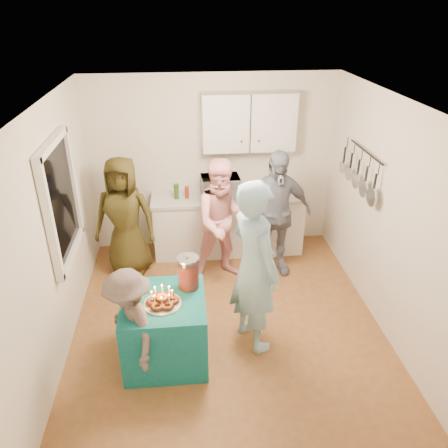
{
  "coord_description": "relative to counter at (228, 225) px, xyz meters",
  "views": [
    {
      "loc": [
        -0.46,
        -4.11,
        3.47
      ],
      "look_at": [
        0.0,
        0.35,
        1.15
      ],
      "focal_mm": 35.0,
      "sensor_mm": 36.0,
      "label": 1
    }
  ],
  "objects": [
    {
      "name": "floor",
      "position": [
        -0.2,
        -1.7,
        -0.43
      ],
      "size": [
        4.0,
        4.0,
        0.0
      ],
      "primitive_type": "plane",
      "color": "brown",
      "rests_on": "ground"
    },
    {
      "name": "ceiling",
      "position": [
        -0.2,
        -1.7,
        2.17
      ],
      "size": [
        4.0,
        4.0,
        0.0
      ],
      "primitive_type": "plane",
      "color": "white",
      "rests_on": "floor"
    },
    {
      "name": "back_wall",
      "position": [
        -0.2,
        0.3,
        0.87
      ],
      "size": [
        3.6,
        3.6,
        0.0
      ],
      "primitive_type": "plane",
      "color": "silver",
      "rests_on": "floor"
    },
    {
      "name": "left_wall",
      "position": [
        -2.0,
        -1.7,
        0.87
      ],
      "size": [
        4.0,
        4.0,
        0.0
      ],
      "primitive_type": "plane",
      "color": "silver",
      "rests_on": "floor"
    },
    {
      "name": "right_wall",
      "position": [
        1.6,
        -1.7,
        0.87
      ],
      "size": [
        4.0,
        4.0,
        0.0
      ],
      "primitive_type": "plane",
      "color": "silver",
      "rests_on": "floor"
    },
    {
      "name": "window_night",
      "position": [
        -1.97,
        -1.4,
        1.12
      ],
      "size": [
        0.04,
        1.0,
        1.2
      ],
      "primitive_type": "cube",
      "color": "black",
      "rests_on": "left_wall"
    },
    {
      "name": "counter",
      "position": [
        0.0,
        0.0,
        0.0
      ],
      "size": [
        2.2,
        0.58,
        0.86
      ],
      "primitive_type": "cube",
      "color": "white",
      "rests_on": "floor"
    },
    {
      "name": "countertop",
      "position": [
        0.0,
        -0.0,
        0.46
      ],
      "size": [
        2.24,
        0.62,
        0.05
      ],
      "primitive_type": "cube",
      "color": "beige",
      "rests_on": "counter"
    },
    {
      "name": "upper_cabinet",
      "position": [
        0.3,
        0.15,
        1.52
      ],
      "size": [
        1.3,
        0.3,
        0.8
      ],
      "primitive_type": "cube",
      "color": "white",
      "rests_on": "back_wall"
    },
    {
      "name": "pot_rack",
      "position": [
        1.52,
        -1.0,
        1.17
      ],
      "size": [
        0.12,
        1.0,
        0.6
      ],
      "primitive_type": "cube",
      "color": "black",
      "rests_on": "right_wall"
    },
    {
      "name": "microwave",
      "position": [
        -0.12,
        0.0,
        0.63
      ],
      "size": [
        0.56,
        0.39,
        0.3
      ],
      "primitive_type": "imported",
      "rotation": [
        0.0,
        0.0,
        0.04
      ],
      "color": "white",
      "rests_on": "countertop"
    },
    {
      "name": "party_table",
      "position": [
        -0.91,
        -2.2,
        -0.05
      ],
      "size": [
        0.85,
        0.85,
        0.76
      ],
      "primitive_type": "cube",
      "rotation": [
        0.0,
        0.0,
        -0.0
      ],
      "color": "#0F6567",
      "rests_on": "floor"
    },
    {
      "name": "donut_cake",
      "position": [
        -0.91,
        -2.27,
        0.42
      ],
      "size": [
        0.38,
        0.38,
        0.18
      ],
      "primitive_type": null,
      "color": "#381C0C",
      "rests_on": "party_table"
    },
    {
      "name": "punch_jar",
      "position": [
        -0.64,
        -2.0,
        0.5
      ],
      "size": [
        0.22,
        0.22,
        0.34
      ],
      "primitive_type": "cylinder",
      "color": "red",
      "rests_on": "party_table"
    },
    {
      "name": "man_birthday",
      "position": [
        0.05,
        -2.03,
        0.55
      ],
      "size": [
        0.72,
        0.85,
        1.96
      ],
      "primitive_type": "imported",
      "rotation": [
        0.0,
        0.0,
        2.0
      ],
      "color": "#9DCDE5",
      "rests_on": "floor"
    },
    {
      "name": "woman_back_left",
      "position": [
        -1.45,
        -0.45,
        0.42
      ],
      "size": [
        0.91,
        0.68,
        1.7
      ],
      "primitive_type": "imported",
      "rotation": [
        0.0,
        0.0,
        -0.18
      ],
      "color": "brown",
      "rests_on": "floor"
    },
    {
      "name": "woman_back_center",
      "position": [
        -0.14,
        -0.71,
        0.43
      ],
      "size": [
        0.94,
        0.79,
        1.71
      ],
      "primitive_type": "imported",
      "rotation": [
        0.0,
        0.0,
        0.18
      ],
      "color": "pink",
      "rests_on": "floor"
    },
    {
      "name": "woman_back_right",
      "position": [
        0.55,
        -0.64,
        0.46
      ],
      "size": [
        1.09,
        0.57,
        1.79
      ],
      "primitive_type": "imported",
      "rotation": [
        0.0,
        0.0,
        0.13
      ],
      "color": "black",
      "rests_on": "floor"
    },
    {
      "name": "child_near_left",
      "position": [
        -1.23,
        -2.42,
        0.2
      ],
      "size": [
        0.78,
        0.94,
        1.26
      ],
      "primitive_type": "imported",
      "rotation": [
        0.0,
        0.0,
        -1.12
      ],
      "color": "#574845",
      "rests_on": "floor"
    }
  ]
}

